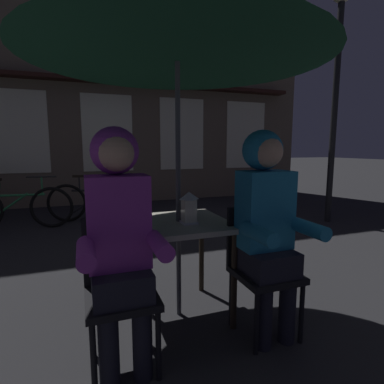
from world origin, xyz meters
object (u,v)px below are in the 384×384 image
at_px(chair_left, 120,283).
at_px(lantern, 189,207).
at_px(person_right_hooded, 267,214).
at_px(bicycle_second, 16,208).
at_px(street_lamp, 338,59).
at_px(patio_umbrella, 177,33).
at_px(person_left_hooded, 119,227).
at_px(cafe_table, 179,234).
at_px(chair_right, 260,262).
at_px(bicycle_third, 97,201).

bearing_deg(chair_left, lantern, 27.45).
xyz_separation_m(person_right_hooded, bicycle_second, (-2.13, 3.67, -0.50)).
bearing_deg(lantern, street_lamp, 32.22).
xyz_separation_m(patio_umbrella, person_left_hooded, (-0.48, -0.43, -1.21)).
bearing_deg(patio_umbrella, person_left_hooded, -138.43).
distance_m(street_lamp, bicycle_second, 5.68).
relative_size(patio_umbrella, person_left_hooded, 1.65).
xyz_separation_m(cafe_table, lantern, (0.05, -0.09, 0.22)).
xyz_separation_m(chair_left, chair_right, (0.96, 0.00, 0.00)).
xyz_separation_m(chair_right, street_lamp, (2.88, 2.36, 2.23)).
bearing_deg(street_lamp, person_left_hooded, -147.80).
distance_m(chair_left, bicycle_second, 3.80).
relative_size(patio_umbrella, bicycle_second, 1.38).
distance_m(chair_right, bicycle_second, 4.19).
distance_m(lantern, chair_right, 0.63).
height_order(chair_left, bicycle_third, chair_left).
bearing_deg(patio_umbrella, street_lamp, 30.67).
xyz_separation_m(bicycle_second, bicycle_third, (1.22, 0.17, 0.00)).
bearing_deg(cafe_table, patio_umbrella, 0.00).
xyz_separation_m(patio_umbrella, chair_left, (-0.48, -0.37, -1.57)).
bearing_deg(street_lamp, patio_umbrella, -149.33).
xyz_separation_m(cafe_table, patio_umbrella, (0.00, 0.00, 1.42)).
distance_m(chair_right, person_left_hooded, 1.03).
relative_size(cafe_table, bicycle_third, 0.45).
xyz_separation_m(street_lamp, bicycle_third, (-3.79, 1.42, -2.37)).
bearing_deg(bicycle_third, street_lamp, -20.58).
height_order(person_right_hooded, street_lamp, street_lamp).
height_order(cafe_table, chair_left, chair_left).
distance_m(patio_umbrella, chair_left, 1.68).
bearing_deg(chair_right, lantern, 147.35).
bearing_deg(lantern, patio_umbrella, 118.20).
relative_size(chair_right, person_right_hooded, 0.62).
distance_m(street_lamp, bicycle_third, 4.69).
distance_m(cafe_table, chair_left, 0.62).
xyz_separation_m(lantern, bicycle_second, (-1.70, 3.33, -0.51)).
height_order(chair_left, person_right_hooded, person_right_hooded).
height_order(cafe_table, street_lamp, street_lamp).
distance_m(cafe_table, patio_umbrella, 1.42).
height_order(chair_left, street_lamp, street_lamp).
distance_m(bicycle_second, bicycle_third, 1.23).
relative_size(lantern, chair_right, 0.27).
bearing_deg(person_left_hooded, chair_right, 3.39).
distance_m(person_right_hooded, bicycle_third, 3.98).
bearing_deg(bicycle_third, chair_left, -90.76).
bearing_deg(lantern, cafe_table, 118.20).
xyz_separation_m(chair_right, bicycle_second, (-2.13, 3.61, -0.14)).
xyz_separation_m(lantern, chair_right, (0.43, -0.28, -0.37)).
height_order(bicycle_second, bicycle_third, same).
relative_size(chair_right, bicycle_third, 0.52).
bearing_deg(person_left_hooded, cafe_table, 41.57).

